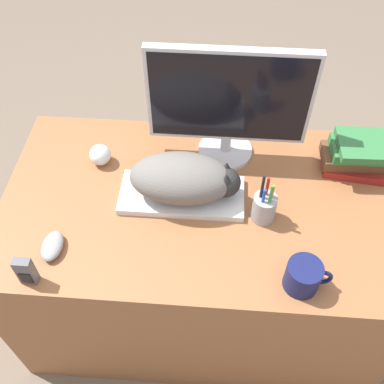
# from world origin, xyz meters

# --- Properties ---
(desk) EXTENTS (1.32, 0.74, 0.71)m
(desk) POSITION_xyz_m (0.00, 0.37, 0.36)
(desk) COLOR brown
(desk) RESTS_ON ground_plane
(keyboard) EXTENTS (0.40, 0.17, 0.02)m
(keyboard) POSITION_xyz_m (-0.07, 0.38, 0.72)
(keyboard) COLOR silver
(keyboard) RESTS_ON desk
(cat) EXTENTS (0.35, 0.19, 0.14)m
(cat) POSITION_xyz_m (-0.06, 0.38, 0.81)
(cat) COLOR #66605B
(cat) RESTS_ON keyboard
(monitor) EXTENTS (0.52, 0.19, 0.42)m
(monitor) POSITION_xyz_m (0.06, 0.59, 0.94)
(monitor) COLOR #B7B7BC
(monitor) RESTS_ON desk
(computer_mouse) EXTENTS (0.06, 0.11, 0.03)m
(computer_mouse) POSITION_xyz_m (-0.43, 0.15, 0.73)
(computer_mouse) COLOR gray
(computer_mouse) RESTS_ON desk
(coffee_mug) EXTENTS (0.13, 0.10, 0.09)m
(coffee_mug) POSITION_xyz_m (0.29, 0.09, 0.76)
(coffee_mug) COLOR #141947
(coffee_mug) RESTS_ON desk
(pen_cup) EXTENTS (0.07, 0.07, 0.19)m
(pen_cup) POSITION_xyz_m (0.19, 0.32, 0.76)
(pen_cup) COLOR #939399
(pen_cup) RESTS_ON desk
(baseball) EXTENTS (0.07, 0.07, 0.07)m
(baseball) POSITION_xyz_m (-0.36, 0.52, 0.75)
(baseball) COLOR silver
(baseball) RESTS_ON desk
(phone) EXTENTS (0.05, 0.03, 0.10)m
(phone) POSITION_xyz_m (-0.47, 0.04, 0.76)
(phone) COLOR #4C4C51
(phone) RESTS_ON desk
(book_stack) EXTENTS (0.23, 0.16, 0.13)m
(book_stack) POSITION_xyz_m (0.51, 0.55, 0.78)
(book_stack) COLOR maroon
(book_stack) RESTS_ON desk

